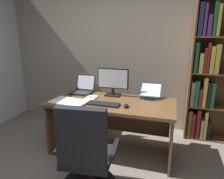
{
  "coord_description": "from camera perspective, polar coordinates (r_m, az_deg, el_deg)",
  "views": [
    {
      "loc": [
        0.77,
        -1.49,
        1.66
      ],
      "look_at": [
        0.01,
        1.0,
        0.94
      ],
      "focal_mm": 32.93,
      "sensor_mm": 36.0,
      "label": 1
    }
  ],
  "objects": [
    {
      "name": "office_chair",
      "position": [
        2.22,
        -7.28,
        -18.32
      ],
      "size": [
        0.65,
        0.6,
        1.01
      ],
      "rotation": [
        0.0,
        0.0,
        0.11
      ],
      "color": "black",
      "rests_on": "ground"
    },
    {
      "name": "pen",
      "position": [
        2.96,
        -5.46,
        -2.12
      ],
      "size": [
        0.13,
        0.06,
        0.01
      ],
      "primitive_type": "cylinder",
      "rotation": [
        0.0,
        1.57,
        -0.37
      ],
      "color": "black",
      "rests_on": "notepad"
    },
    {
      "name": "reading_stand_with_book",
      "position": [
        3.01,
        10.72,
        -0.57
      ],
      "size": [
        0.29,
        0.28,
        0.18
      ],
      "color": "black",
      "rests_on": "desk"
    },
    {
      "name": "bookshelf",
      "position": [
        3.45,
        25.37,
        3.45
      ],
      "size": [
        0.76,
        0.31,
        2.14
      ],
      "color": "brown",
      "rests_on": "ground"
    },
    {
      "name": "wall_back",
      "position": [
        3.68,
        4.8,
        10.33
      ],
      "size": [
        5.13,
        0.12,
        2.66
      ],
      "primitive_type": "cube",
      "color": "#A89E8E",
      "rests_on": "ground"
    },
    {
      "name": "open_binder",
      "position": [
        2.81,
        -11.84,
        -3.36
      ],
      "size": [
        0.54,
        0.37,
        0.02
      ],
      "rotation": [
        0.0,
        0.0,
        -0.12
      ],
      "color": "green",
      "rests_on": "desk"
    },
    {
      "name": "keyboard",
      "position": [
        2.67,
        -2.41,
        -4.04
      ],
      "size": [
        0.42,
        0.15,
        0.02
      ],
      "primitive_type": "cube",
      "color": "black",
      "rests_on": "desk"
    },
    {
      "name": "notepad",
      "position": [
        2.97,
        -5.81,
        -2.25
      ],
      "size": [
        0.16,
        0.22,
        0.01
      ],
      "primitive_type": "cube",
      "rotation": [
        0.0,
        0.0,
        0.06
      ],
      "color": "white",
      "rests_on": "desk"
    },
    {
      "name": "computer_mouse",
      "position": [
        2.59,
        3.88,
        -4.5
      ],
      "size": [
        0.06,
        0.1,
        0.04
      ],
      "primitive_type": "ellipsoid",
      "color": "black",
      "rests_on": "desk"
    },
    {
      "name": "desk",
      "position": [
        2.95,
        0.36,
        -6.56
      ],
      "size": [
        1.7,
        0.79,
        0.75
      ],
      "color": "brown",
      "rests_on": "ground"
    },
    {
      "name": "monitor",
      "position": [
        3.02,
        0.27,
        2.06
      ],
      "size": [
        0.46,
        0.16,
        0.41
      ],
      "color": "black",
      "rests_on": "desk"
    },
    {
      "name": "laptop",
      "position": [
        3.23,
        -8.05,
        0.08
      ],
      "size": [
        0.31,
        0.34,
        0.25
      ],
      "color": "black",
      "rests_on": "desk"
    }
  ]
}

